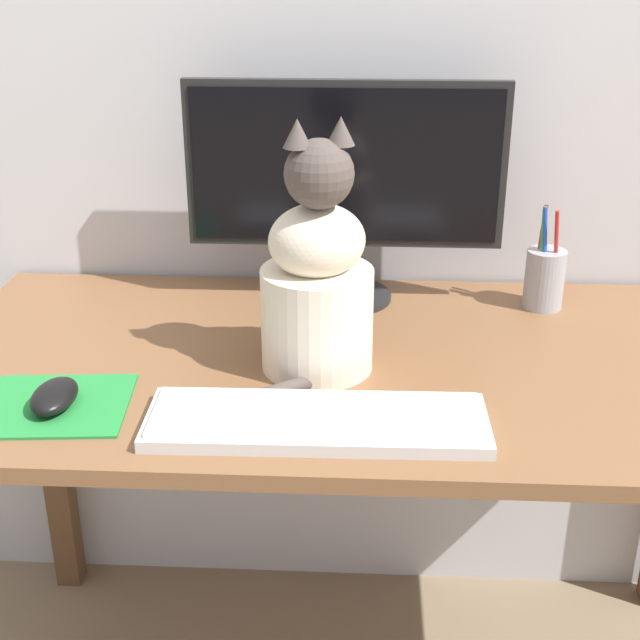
{
  "coord_description": "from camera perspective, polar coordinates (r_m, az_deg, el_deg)",
  "views": [
    {
      "loc": [
        -0.0,
        -1.25,
        1.32
      ],
      "look_at": [
        -0.06,
        -0.13,
        0.83
      ],
      "focal_mm": 50.0,
      "sensor_mm": 36.0,
      "label": 1
    }
  ],
  "objects": [
    {
      "name": "mousepad_left",
      "position": [
        1.3,
        -16.37,
        -5.26
      ],
      "size": [
        0.22,
        0.19,
        0.0
      ],
      "rotation": [
        0.0,
        0.0,
        0.08
      ],
      "color": "#238438",
      "rests_on": "desk"
    },
    {
      "name": "pen_cup",
      "position": [
        1.6,
        14.32,
        2.66
      ],
      "size": [
        0.07,
        0.07,
        0.18
      ],
      "color": "#99999E",
      "rests_on": "desk"
    },
    {
      "name": "keyboard",
      "position": [
        1.19,
        0.0,
        -6.47
      ],
      "size": [
        0.46,
        0.15,
        0.02
      ],
      "rotation": [
        0.0,
        0.0,
        0.01
      ],
      "color": "silver",
      "rests_on": "desk"
    },
    {
      "name": "desk",
      "position": [
        1.43,
        2.81,
        -5.81
      ],
      "size": [
        1.34,
        0.67,
        0.71
      ],
      "color": "brown",
      "rests_on": "ground_plane"
    },
    {
      "name": "cat",
      "position": [
        1.3,
        0.0,
        2.53
      ],
      "size": [
        0.22,
        0.26,
        0.38
      ],
      "rotation": [
        0.0,
        0.0,
        0.31
      ],
      "color": "beige",
      "rests_on": "desk"
    },
    {
      "name": "computer_mouse_left",
      "position": [
        1.29,
        -16.46,
        -4.7
      ],
      "size": [
        0.06,
        0.1,
        0.03
      ],
      "color": "black",
      "rests_on": "mousepad_left"
    },
    {
      "name": "monitor",
      "position": [
        1.54,
        1.78,
        8.98
      ],
      "size": [
        0.54,
        0.17,
        0.39
      ],
      "color": "black",
      "rests_on": "desk"
    }
  ]
}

